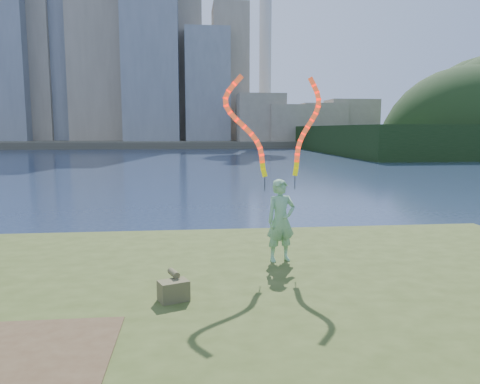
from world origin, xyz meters
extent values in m
plane|color=#1B2844|center=(0.00, 0.00, 0.00)|extent=(320.00, 320.00, 0.00)
cube|color=#374719|center=(0.00, -2.20, 0.40)|extent=(17.00, 15.00, 0.30)
cube|color=#374719|center=(0.00, -2.00, 0.65)|extent=(14.00, 12.00, 0.30)
cube|color=#494436|center=(0.00, 95.00, 0.60)|extent=(320.00, 40.00, 1.20)
cylinder|color=silver|center=(18.00, 102.00, 30.20)|extent=(2.80, 2.80, 58.00)
imported|color=#176F1D|center=(2.20, 0.97, 1.65)|extent=(0.70, 0.54, 1.69)
cylinder|color=black|center=(1.87, 1.01, 2.41)|extent=(0.02, 0.02, 0.30)
cylinder|color=black|center=(2.53, 1.17, 2.41)|extent=(0.02, 0.02, 0.30)
cube|color=brown|center=(0.08, -1.08, 0.96)|extent=(0.54, 0.45, 0.33)
cylinder|color=brown|center=(0.08, -0.87, 1.18)|extent=(0.21, 0.32, 0.11)
camera|label=1|loc=(0.38, -8.28, 3.50)|focal=35.00mm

